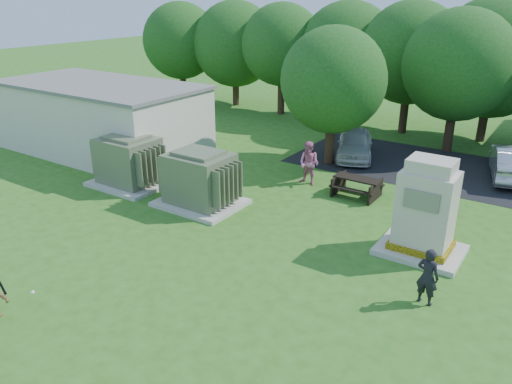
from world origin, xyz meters
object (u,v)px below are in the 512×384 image
Objects in this scene: person_by_generator at (428,277)px; person_at_picnic at (309,163)px; car_silver_a at (512,162)px; picnic_table at (357,185)px; transformer_right at (200,180)px; transformer_left at (129,162)px; car_white at (355,144)px; generator_cabinet at (425,213)px.

person_by_generator is 0.86× the size of person_at_picnic.
car_silver_a is at bearing -84.43° from person_by_generator.
transformer_right is at bearing -138.05° from picnic_table.
transformer_left and transformer_right have the same top height.
person_at_picnic is (-2.14, 0.09, 0.43)m from picnic_table.
transformer_right is 0.76× the size of car_white.
person_by_generator is 0.39× the size of car_white.
picnic_table is at bearing -86.90° from car_white.
transformer_right is 6.00m from picnic_table.
transformer_left is 0.76× the size of car_white.
person_by_generator reaches higher than car_white.
generator_cabinet reaches higher than person_at_picnic.
generator_cabinet is 0.75× the size of car_white.
person_at_picnic is at bearing 25.68° from car_silver_a.
transformer_left is 15.89m from car_silver_a.
car_white is (2.41, 8.46, -0.30)m from transformer_right.
car_silver_a is at bearing 82.19° from generator_cabinet.
transformer_right reaches higher than picnic_table.
transformer_left reaches higher than person_at_picnic.
transformer_right is (3.70, 0.00, 0.00)m from transformer_left.
person_by_generator is at bearing -10.99° from transformer_right.
transformer_left is 9.08m from picnic_table.
generator_cabinet reaches higher than person_by_generator.
picnic_table is 0.41× the size of car_silver_a.
person_by_generator reaches higher than car_silver_a.
car_white is at bearing -4.22° from car_silver_a.
transformer_left reaches higher than car_silver_a.
person_at_picnic is 0.42× the size of car_silver_a.
person_at_picnic is (2.30, 4.08, -0.07)m from transformer_right.
person_by_generator is (12.44, -1.70, -0.20)m from transformer_left.
car_white is (-5.44, 7.57, -0.62)m from generator_cabinet.
transformer_left is 1.71× the size of picnic_table.
transformer_left reaches higher than car_white.
transformer_right is 0.70× the size of car_silver_a.
car_white is at bearing -51.00° from person_by_generator.
person_by_generator is 8.65m from person_at_picnic.
generator_cabinet reaches higher than transformer_left.
generator_cabinet is 1.69× the size of picnic_table.
transformer_left is 1.67× the size of person_at_picnic.
transformer_right is 4.69m from person_at_picnic.
picnic_table is at bearing 26.13° from transformer_left.
person_at_picnic is 4.39m from car_white.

